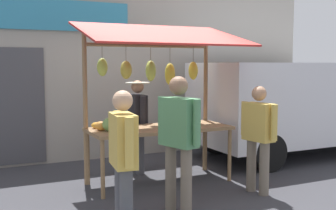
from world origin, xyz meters
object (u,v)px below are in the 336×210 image
at_px(vendor_with_sunhat, 138,119).
at_px(shopper_in_striped_shirt, 123,154).
at_px(parked_van, 296,101).
at_px(market_stall, 156,84).
at_px(shopper_in_grey_tee, 178,134).
at_px(shopper_with_shopping_bag, 258,133).

bearing_deg(vendor_with_sunhat, shopper_in_striped_shirt, -19.41).
xyz_separation_m(vendor_with_sunhat, shopper_in_striped_shirt, (1.17, 2.53, -0.02)).
xyz_separation_m(vendor_with_sunhat, parked_van, (-3.38, 0.11, 0.19)).
relative_size(market_stall, shopper_in_striped_shirt, 1.58).
bearing_deg(parked_van, shopper_in_grey_tee, 28.09).
xyz_separation_m(market_stall, shopper_in_striped_shirt, (1.20, 1.82, -0.64)).
relative_size(shopper_with_shopping_bag, parked_van, 0.35).
relative_size(market_stall, shopper_in_grey_tee, 1.46).
xyz_separation_m(market_stall, shopper_with_shopping_bag, (-1.08, 1.14, -0.66)).
bearing_deg(vendor_with_sunhat, market_stall, 8.15).
height_order(shopper_with_shopping_bag, shopper_in_striped_shirt, shopper_in_striped_shirt).
xyz_separation_m(shopper_in_grey_tee, parked_van, (-3.68, -1.99, 0.13)).
xyz_separation_m(market_stall, parked_van, (-3.35, -0.60, -0.42)).
distance_m(market_stall, vendor_with_sunhat, 0.94).
relative_size(shopper_in_grey_tee, shopper_with_shopping_bag, 1.11).
relative_size(market_stall, parked_van, 0.57).
height_order(shopper_in_striped_shirt, parked_van, parked_van).
distance_m(shopper_with_shopping_bag, shopper_in_striped_shirt, 2.38).
relative_size(market_stall, shopper_with_shopping_bag, 1.62).
xyz_separation_m(shopper_in_grey_tee, shopper_in_striped_shirt, (0.87, 0.43, -0.09)).
bearing_deg(shopper_with_shopping_bag, shopper_in_striped_shirt, 98.48).
distance_m(vendor_with_sunhat, shopper_with_shopping_bag, 2.16).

